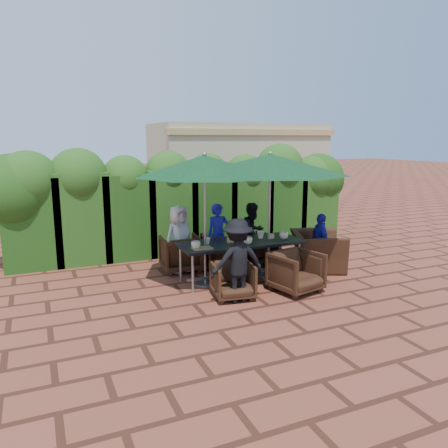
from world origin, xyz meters
name	(u,v)px	position (x,y,z in m)	size (l,w,h in m)	color
ground	(228,277)	(0.00, 0.00, 0.00)	(80.00, 80.00, 0.00)	brown
dining_table	(241,245)	(0.17, -0.24, 0.68)	(2.40, 0.90, 0.75)	black
umbrella_left	(204,166)	(-0.55, -0.22, 2.21)	(2.51, 2.51, 2.46)	gray
umbrella_right	(270,164)	(0.77, -0.26, 2.21)	(3.02, 3.02, 2.46)	gray
chair_far_left	(181,252)	(-0.71, 0.77, 0.40)	(0.78, 0.73, 0.80)	black
chair_far_mid	(222,249)	(0.17, 0.68, 0.40)	(0.77, 0.72, 0.79)	black
chair_far_right	(257,247)	(1.01, 0.68, 0.35)	(0.69, 0.64, 0.71)	black
chair_near_left	(233,279)	(-0.39, -1.10, 0.34)	(0.67, 0.63, 0.69)	black
chair_near_right	(296,270)	(0.78, -1.26, 0.40)	(0.78, 0.73, 0.80)	black
chair_end_right	(318,245)	(1.97, -0.21, 0.51)	(1.16, 0.76, 1.02)	black
adult_far_left	(179,239)	(-0.76, 0.74, 0.69)	(0.68, 0.40, 1.37)	silver
adult_far_mid	(218,235)	(0.12, 0.77, 0.68)	(0.49, 0.40, 1.35)	#1E1D9F
adult_far_right	(253,232)	(0.97, 0.81, 0.66)	(0.63, 0.39, 1.32)	black
adult_near_left	(237,261)	(-0.39, -1.28, 0.71)	(0.91, 0.42, 1.42)	black
adult_end_right	(320,242)	(1.99, -0.28, 0.59)	(0.69, 0.35, 1.18)	#1E1D9F
child_left	(206,250)	(-0.16, 0.79, 0.38)	(0.27, 0.22, 0.75)	#EE5487
child_right	(242,244)	(0.66, 0.72, 0.45)	(0.32, 0.26, 0.89)	#9951B0
pedestrian_a	(224,204)	(1.72, 4.13, 0.79)	(1.48, 0.53, 1.58)	green
pedestrian_b	(246,201)	(2.55, 4.33, 0.81)	(0.78, 0.48, 1.63)	#EE5487
pedestrian_c	(276,200)	(3.63, 4.38, 0.77)	(0.98, 0.45, 1.53)	gray
cup_a	(196,245)	(-0.80, -0.40, 0.82)	(0.17, 0.17, 0.14)	beige
cup_b	(207,241)	(-0.49, -0.15, 0.81)	(0.13, 0.13, 0.12)	beige
cup_c	(248,240)	(0.22, -0.45, 0.82)	(0.17, 0.17, 0.13)	beige
cup_d	(261,235)	(0.65, -0.14, 0.82)	(0.15, 0.15, 0.14)	beige
cup_e	(284,235)	(1.06, -0.36, 0.82)	(0.18, 0.18, 0.14)	beige
ketchup_bottle	(229,238)	(-0.04, -0.19, 0.83)	(0.04, 0.04, 0.17)	#B20C0A
sauce_bottle	(238,237)	(0.15, -0.18, 0.83)	(0.04, 0.04, 0.17)	#4C230C
serving_tray	(202,248)	(-0.70, -0.45, 0.76)	(0.35, 0.25, 0.02)	#967648
number_block_left	(230,240)	(-0.04, -0.21, 0.80)	(0.12, 0.06, 0.10)	tan
number_block_right	(271,236)	(0.83, -0.24, 0.80)	(0.12, 0.06, 0.10)	tan
hedge_wall	(181,194)	(-0.19, 2.32, 1.38)	(9.10, 1.60, 2.57)	#1C3D10
building	(237,169)	(3.50, 6.99, 1.61)	(6.20, 3.08, 3.20)	tan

